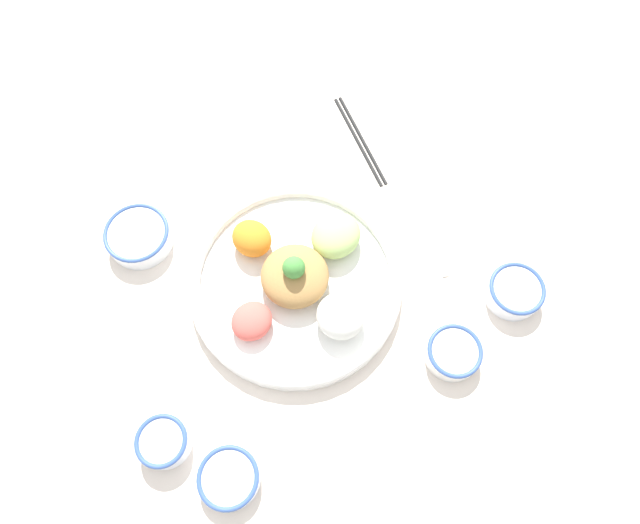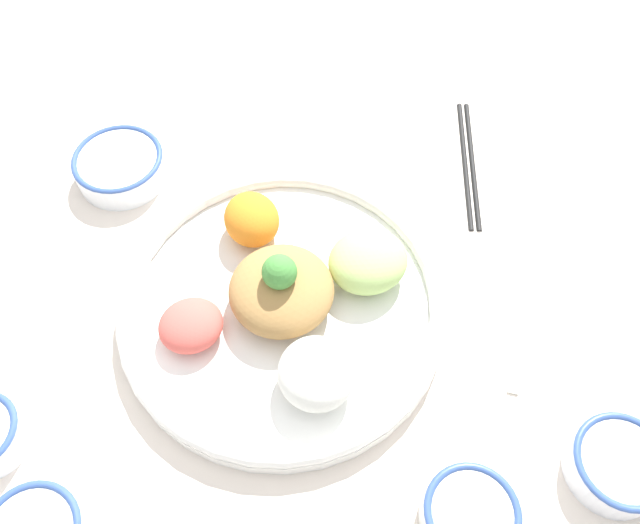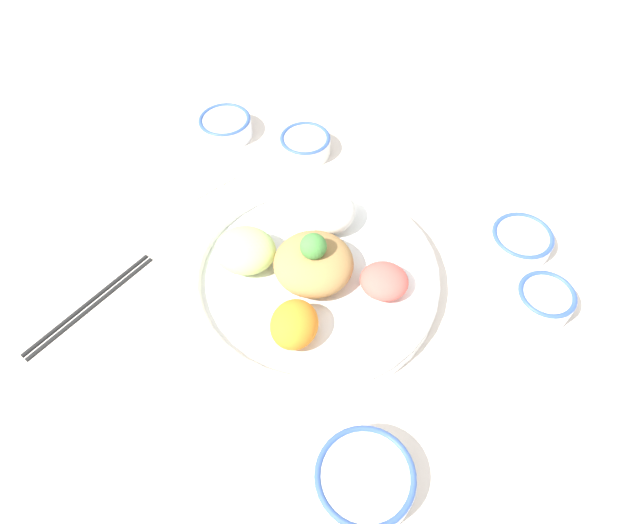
{
  "view_description": "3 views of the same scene",
  "coord_description": "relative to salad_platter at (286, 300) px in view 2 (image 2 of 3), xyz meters",
  "views": [
    {
      "loc": [
        -0.26,
        0.19,
        0.89
      ],
      "look_at": [
        -0.06,
        -0.06,
        0.09
      ],
      "focal_mm": 30.0,
      "sensor_mm": 36.0,
      "label": 1
    },
    {
      "loc": [
        -0.35,
        0.07,
        0.64
      ],
      "look_at": [
        -0.04,
        -0.07,
        0.1
      ],
      "focal_mm": 35.0,
      "sensor_mm": 36.0,
      "label": 2
    },
    {
      "loc": [
        0.42,
        0.06,
        0.66
      ],
      "look_at": [
        -0.03,
        -0.02,
        0.06
      ],
      "focal_mm": 30.0,
      "sensor_mm": 36.0,
      "label": 3
    }
  ],
  "objects": [
    {
      "name": "rice_bowl_blue",
      "position": [
        0.28,
        0.11,
        -0.0
      ],
      "size": [
        0.12,
        0.12,
        0.04
      ],
      "color": "white",
      "rests_on": "ground_plane"
    },
    {
      "name": "chopsticks_pair_near",
      "position": [
        0.1,
        -0.31,
        -0.02
      ],
      "size": [
        0.2,
        0.12,
        0.01
      ],
      "rotation": [
        0.0,
        0.0,
        2.65
      ],
      "color": "black",
      "rests_on": "ground_plane"
    },
    {
      "name": "sauce_bowl_dark",
      "position": [
        -0.3,
        -0.22,
        -0.0
      ],
      "size": [
        0.1,
        0.1,
        0.04
      ],
      "color": "white",
      "rests_on": "ground_plane"
    },
    {
      "name": "sauce_bowl_red",
      "position": [
        -0.28,
        -0.06,
        -0.01
      ],
      "size": [
        0.09,
        0.09,
        0.04
      ],
      "color": "white",
      "rests_on": "ground_plane"
    },
    {
      "name": "serving_spoon_main",
      "position": [
        -0.14,
        -0.23,
        -0.02
      ],
      "size": [
        0.11,
        0.1,
        0.01
      ],
      "rotation": [
        0.0,
        0.0,
        2.45
      ],
      "color": "beige",
      "rests_on": "ground_plane"
    },
    {
      "name": "ground_plane",
      "position": [
        0.03,
        0.04,
        -0.03
      ],
      "size": [
        2.4,
        2.4,
        0.0
      ],
      "primitive_type": "plane",
      "color": "silver"
    },
    {
      "name": "salad_platter",
      "position": [
        0.0,
        0.0,
        0.0
      ],
      "size": [
        0.37,
        0.37,
        0.11
      ],
      "color": "white",
      "rests_on": "ground_plane"
    }
  ]
}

